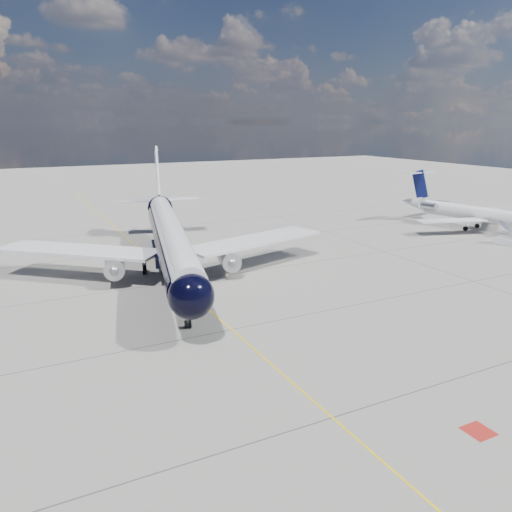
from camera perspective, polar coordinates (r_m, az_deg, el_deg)
The scene contains 6 objects.
ground at distance 61.62m, azimuth -10.45°, elevation -1.65°, with size 320.00×320.00×0.00m, color gray.
taxiway_centerline at distance 57.05m, azimuth -9.00°, elevation -2.95°, with size 0.16×160.00×0.01m, color yellow.
red_marking at distance 33.50m, azimuth 24.08°, elevation -17.81°, with size 1.60×1.60×0.01m, color maroon.
main_airliner at distance 60.03m, azimuth -9.82°, elevation 2.21°, with size 38.69×47.78×13.95m.
regional_jet at distance 91.41m, azimuth 23.07°, elevation 4.70°, with size 23.38×27.15×9.22m.
boarding_stair at distance 82.44m, azimuth 26.79°, elevation 1.65°, with size 3.21×3.65×3.44m.
Camera 1 is at (-16.33, -26.80, 17.47)m, focal length 35.00 mm.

